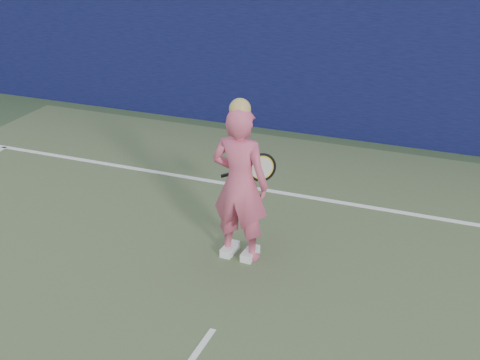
% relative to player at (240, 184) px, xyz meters
% --- Properties ---
extents(backstop_wall, '(24.00, 0.40, 2.50)m').
position_rel_player_xyz_m(backstop_wall, '(0.26, 4.18, 0.39)').
color(backstop_wall, '#0C0C37').
rests_on(backstop_wall, ground).
extents(player, '(0.64, 0.43, 1.78)m').
position_rel_player_xyz_m(player, '(0.00, 0.00, 0.00)').
color(player, '#D25171').
rests_on(player, ground).
extents(racket, '(0.60, 0.26, 0.33)m').
position_rel_player_xyz_m(racket, '(0.03, 0.50, -0.01)').
color(racket, black).
rests_on(racket, ground).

